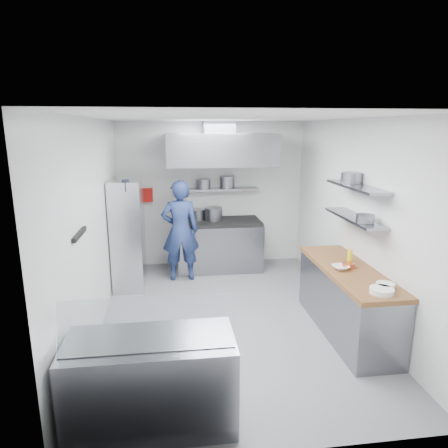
{
  "coord_description": "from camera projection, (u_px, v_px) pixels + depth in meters",
  "views": [
    {
      "loc": [
        -0.76,
        -5.24,
        2.67
      ],
      "look_at": [
        0.0,
        0.6,
        1.25
      ],
      "focal_mm": 32.0,
      "sensor_mm": 36.0,
      "label": 1
    }
  ],
  "objects": [
    {
      "name": "floor",
      "position": [
        229.0,
        317.0,
        5.77
      ],
      "size": [
        5.0,
        5.0,
        0.0
      ],
      "primitive_type": "plane",
      "color": "slate",
      "rests_on": "ground"
    },
    {
      "name": "ceiling",
      "position": [
        230.0,
        118.0,
        5.11
      ],
      "size": [
        5.0,
        5.0,
        0.0
      ],
      "primitive_type": "plane",
      "rotation": [
        3.14,
        0.0,
        0.0
      ],
      "color": "silver",
      "rests_on": "wall_back"
    },
    {
      "name": "wall_back",
      "position": [
        212.0,
        194.0,
        7.85
      ],
      "size": [
        3.6,
        2.8,
        0.02
      ],
      "primitive_type": "cube",
      "rotation": [
        1.57,
        0.0,
        0.0
      ],
      "color": "white",
      "rests_on": "floor"
    },
    {
      "name": "wall_front",
      "position": [
        277.0,
        299.0,
        3.03
      ],
      "size": [
        3.6,
        2.8,
        0.02
      ],
      "primitive_type": "cube",
      "rotation": [
        -1.57,
        0.0,
        0.0
      ],
      "color": "white",
      "rests_on": "floor"
    },
    {
      "name": "wall_left",
      "position": [
        94.0,
        228.0,
        5.22
      ],
      "size": [
        2.8,
        5.0,
        0.02
      ],
      "primitive_type": "cube",
      "rotation": [
        1.57,
        0.0,
        1.57
      ],
      "color": "white",
      "rests_on": "floor"
    },
    {
      "name": "wall_right",
      "position": [
        355.0,
        220.0,
        5.67
      ],
      "size": [
        2.8,
        5.0,
        0.02
      ],
      "primitive_type": "cube",
      "rotation": [
        1.57,
        0.0,
        -1.57
      ],
      "color": "white",
      "rests_on": "floor"
    },
    {
      "name": "gas_range",
      "position": [
        219.0,
        246.0,
        7.7
      ],
      "size": [
        1.6,
        0.8,
        0.9
      ],
      "primitive_type": "cube",
      "color": "gray",
      "rests_on": "floor"
    },
    {
      "name": "cooktop",
      "position": [
        219.0,
        222.0,
        7.59
      ],
      "size": [
        1.57,
        0.78,
        0.06
      ],
      "primitive_type": "cube",
      "color": "black",
      "rests_on": "gas_range"
    },
    {
      "name": "stock_pot_left",
      "position": [
        197.0,
        214.0,
        7.63
      ],
      "size": [
        0.3,
        0.3,
        0.2
      ],
      "primitive_type": "cylinder",
      "color": "slate",
      "rests_on": "cooktop"
    },
    {
      "name": "stock_pot_mid",
      "position": [
        214.0,
        214.0,
        7.59
      ],
      "size": [
        0.33,
        0.33,
        0.24
      ],
      "primitive_type": "cylinder",
      "color": "slate",
      "rests_on": "cooktop"
    },
    {
      "name": "over_range_shelf",
      "position": [
        218.0,
        189.0,
        7.68
      ],
      "size": [
        1.6,
        0.3,
        0.04
      ],
      "primitive_type": "cube",
      "color": "gray",
      "rests_on": "wall_back"
    },
    {
      "name": "shelf_pot_a",
      "position": [
        203.0,
        184.0,
        7.6
      ],
      "size": [
        0.27,
        0.27,
        0.18
      ],
      "primitive_type": "cylinder",
      "color": "slate",
      "rests_on": "over_range_shelf"
    },
    {
      "name": "shelf_pot_b",
      "position": [
        227.0,
        182.0,
        7.76
      ],
      "size": [
        0.29,
        0.29,
        0.22
      ],
      "primitive_type": "cylinder",
      "color": "slate",
      "rests_on": "over_range_shelf"
    },
    {
      "name": "extractor_hood",
      "position": [
        220.0,
        149.0,
        7.1
      ],
      "size": [
        1.9,
        1.15,
        0.55
      ],
      "primitive_type": "cube",
      "color": "gray",
      "rests_on": "wall_back"
    },
    {
      "name": "hood_duct",
      "position": [
        218.0,
        127.0,
        7.23
      ],
      "size": [
        0.55,
        0.55,
        0.24
      ],
      "primitive_type": "cube",
      "color": "slate",
      "rests_on": "extractor_hood"
    },
    {
      "name": "red_firebox",
      "position": [
        147.0,
        195.0,
        7.63
      ],
      "size": [
        0.22,
        0.1,
        0.26
      ],
      "primitive_type": "cube",
      "color": "#AF120E",
      "rests_on": "wall_back"
    },
    {
      "name": "chef",
      "position": [
        180.0,
        231.0,
        7.05
      ],
      "size": [
        0.67,
        0.45,
        1.8
      ],
      "primitive_type": "imported",
      "rotation": [
        0.0,
        0.0,
        3.17
      ],
      "color": "navy",
      "rests_on": "floor"
    },
    {
      "name": "wire_rack",
      "position": [
        128.0,
        234.0,
        6.76
      ],
      "size": [
        0.5,
        0.9,
        1.85
      ],
      "primitive_type": "cube",
      "color": "silver",
      "rests_on": "floor"
    },
    {
      "name": "rack_bin_a",
      "position": [
        126.0,
        246.0,
        6.47
      ],
      "size": [
        0.16,
        0.2,
        0.18
      ],
      "primitive_type": "cube",
      "color": "white",
      "rests_on": "wire_rack"
    },
    {
      "name": "rack_bin_b",
      "position": [
        127.0,
        213.0,
        6.62
      ],
      "size": [
        0.15,
        0.19,
        0.17
      ],
      "primitive_type": "cube",
      "color": "yellow",
      "rests_on": "wire_rack"
    },
    {
      "name": "rack_jar",
      "position": [
        126.0,
        186.0,
        6.19
      ],
      "size": [
        0.12,
        0.12,
        0.18
      ],
      "primitive_type": "cylinder",
      "color": "black",
      "rests_on": "wire_rack"
    },
    {
      "name": "knife_strip",
      "position": [
        79.0,
        234.0,
        4.32
      ],
      "size": [
        0.04,
        0.55,
        0.05
      ],
      "primitive_type": "cube",
      "color": "black",
      "rests_on": "wall_left"
    },
    {
      "name": "prep_counter_base",
      "position": [
        346.0,
        303.0,
        5.28
      ],
      "size": [
        0.62,
        2.0,
        0.84
      ],
      "primitive_type": "cube",
      "color": "gray",
      "rests_on": "floor"
    },
    {
      "name": "prep_counter_top",
      "position": [
        349.0,
        270.0,
        5.17
      ],
      "size": [
        0.65,
        2.04,
        0.06
      ],
      "primitive_type": "cube",
      "color": "brown",
      "rests_on": "prep_counter_base"
    },
    {
      "name": "plate_stack_a",
      "position": [
        382.0,
        291.0,
        4.38
      ],
      "size": [
        0.26,
        0.26,
        0.06
      ],
      "primitive_type": "cylinder",
      "color": "white",
      "rests_on": "prep_counter_top"
    },
    {
      "name": "plate_stack_b",
      "position": [
        385.0,
        286.0,
        4.51
      ],
      "size": [
        0.21,
        0.21,
        0.06
      ],
      "primitive_type": "cylinder",
      "color": "white",
      "rests_on": "prep_counter_top"
    },
    {
      "name": "copper_pan",
      "position": [
        348.0,
        265.0,
        5.2
      ],
      "size": [
        0.17,
        0.17,
        0.06
      ],
      "primitive_type": "cylinder",
      "color": "#CA5F39",
      "rests_on": "prep_counter_top"
    },
    {
      "name": "squeeze_bottle",
      "position": [
        350.0,
        256.0,
        5.37
      ],
      "size": [
        0.07,
        0.07,
        0.18
      ],
      "primitive_type": "cylinder",
      "color": "yellow",
      "rests_on": "prep_counter_top"
    },
    {
      "name": "mixing_bowl",
      "position": [
        340.0,
        267.0,
        5.12
      ],
      "size": [
        0.23,
        0.23,
        0.05
      ],
      "primitive_type": "imported",
      "rotation": [
        0.0,
        0.0,
        0.1
      ],
      "color": "white",
      "rests_on": "prep_counter_top"
    },
    {
      "name": "wall_shelf_lower",
      "position": [
        354.0,
        218.0,
        5.33
      ],
      "size": [
        0.3,
        1.3,
        0.04
      ],
      "primitive_type": "cube",
      "color": "gray",
      "rests_on": "wall_right"
    },
    {
      "name": "wall_shelf_upper",
      "position": [
        357.0,
        187.0,
        5.24
      ],
      "size": [
        0.3,
        1.3,
        0.04
      ],
      "primitive_type": "cube",
      "color": "gray",
      "rests_on": "wall_right"
    },
    {
      "name": "shelf_pot_c",
      "position": [
        365.0,
        219.0,
        4.97
      ],
      "size": [
        0.23,
        0.23,
        0.1
      ],
      "primitive_type": "cylinder",
      "color": "slate",
      "rests_on": "wall_shelf_lower"
    },
    {
      "name": "shelf_pot_d",
      "position": [
        352.0,
        177.0,
        5.45
      ],
      "size": [
        0.29,
        0.29,
        0.14
      ],
      "primitive_type": "cylinder",
      "color": "slate",
      "rests_on": "wall_shelf_upper"
    },
    {
      "name": "display_case",
      "position": [
        152.0,
        382.0,
        3.62
      ],
      "size": [
        1.5,
        0.7,
        0.85
      ],
      "primitive_type": "cube",
      "color": "gray",
      "rests_on": "floor"
    },
    {
      "name": "display_glass",
      "position": [
        148.0,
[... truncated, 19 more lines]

